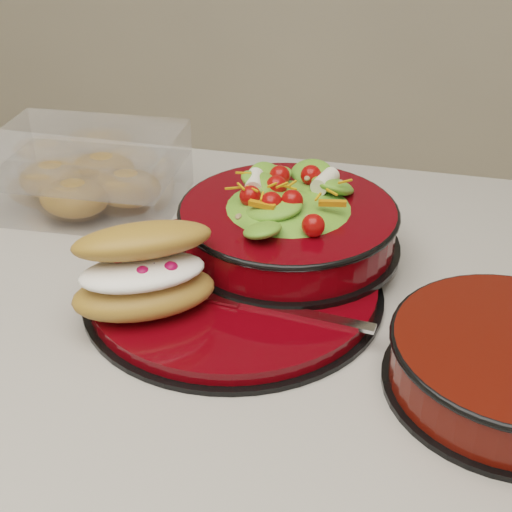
% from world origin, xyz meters
% --- Properties ---
extents(dinner_plate, '(0.32, 0.32, 0.02)m').
position_xyz_m(dinner_plate, '(0.05, -0.00, 0.91)').
color(dinner_plate, black).
rests_on(dinner_plate, island_counter).
extents(salad_bowl, '(0.26, 0.26, 0.11)m').
position_xyz_m(salad_bowl, '(0.09, 0.08, 0.96)').
color(salad_bowl, black).
rests_on(salad_bowl, dinner_plate).
extents(croissant, '(0.16, 0.15, 0.09)m').
position_xyz_m(croissant, '(-0.03, -0.07, 0.96)').
color(croissant, '#B87D38').
rests_on(croissant, dinner_plate).
extents(fork, '(0.18, 0.04, 0.00)m').
position_xyz_m(fork, '(0.10, -0.05, 0.92)').
color(fork, silver).
rests_on(fork, dinner_plate).
extents(pastry_box, '(0.24, 0.18, 0.09)m').
position_xyz_m(pastry_box, '(-0.20, 0.16, 0.94)').
color(pastry_box, white).
rests_on(pastry_box, island_counter).
extents(extra_bowl, '(0.23, 0.23, 0.05)m').
position_xyz_m(extra_bowl, '(0.32, -0.09, 0.93)').
color(extra_bowl, black).
rests_on(extra_bowl, island_counter).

